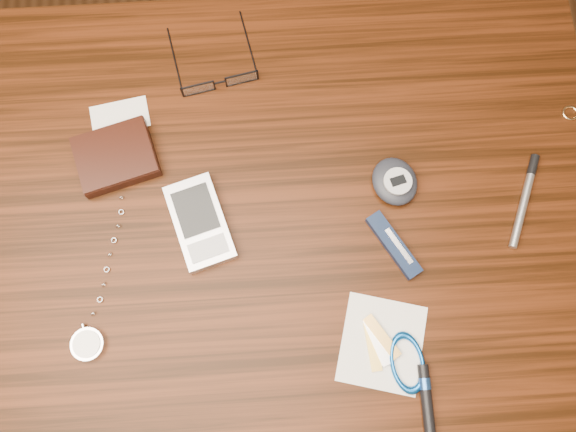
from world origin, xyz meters
The scene contains 12 objects.
ground centered at (0.00, 0.00, 0.00)m, with size 3.80×3.80×0.00m, color #472814.
desk centered at (0.00, 0.00, 0.65)m, with size 1.00×0.70×0.75m.
wallet_and_card centered at (-0.15, 0.11, 0.76)m, with size 0.12×0.14×0.02m.
eyeglasses centered at (-0.01, 0.21, 0.76)m, with size 0.13×0.13×0.02m.
gold_ring centered at (0.47, 0.14, 0.75)m, with size 0.02×0.02×0.00m, color #F2BF7C.
pocket_watch centered at (-0.18, -0.12, 0.76)m, with size 0.06×0.27×0.01m.
pda_phone centered at (-0.04, 0.01, 0.76)m, with size 0.09×0.13×0.02m.
pedometer centered at (0.22, 0.05, 0.76)m, with size 0.07×0.08×0.03m.
notepad_keys centered at (0.20, -0.16, 0.75)m, with size 0.12×0.13×0.01m.
pocket_knife centered at (0.21, -0.03, 0.76)m, with size 0.07×0.09×0.01m.
silver_pen centered at (0.39, 0.03, 0.76)m, with size 0.06×0.13×0.01m.
black_blue_pen centered at (0.23, -0.22, 0.76)m, with size 0.01×0.10×0.01m.
Camera 1 is at (0.07, -0.17, 1.46)m, focal length 35.00 mm.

